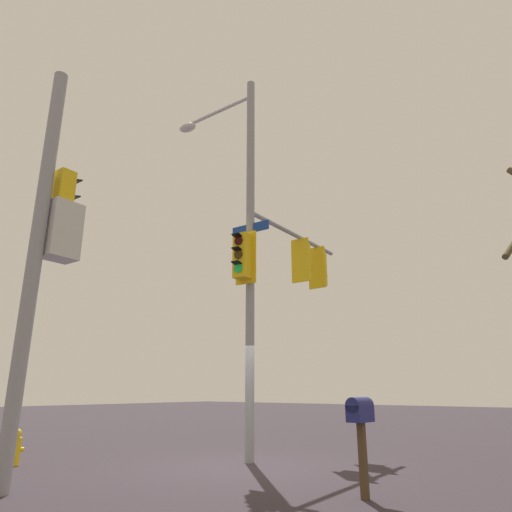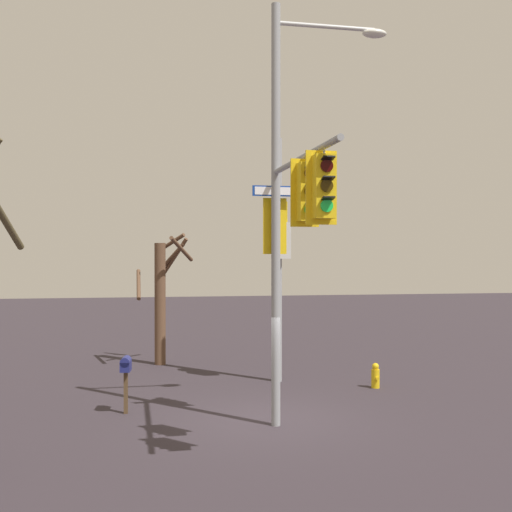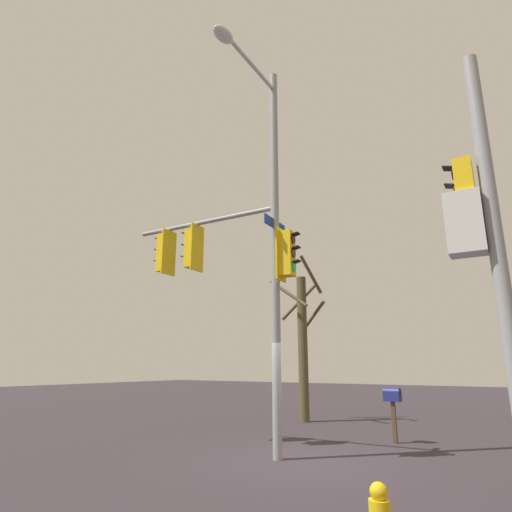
% 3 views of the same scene
% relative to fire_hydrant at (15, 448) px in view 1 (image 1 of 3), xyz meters
% --- Properties ---
extents(ground_plane, '(80.00, 80.00, 0.00)m').
position_rel_fire_hydrant_xyz_m(ground_plane, '(-2.91, 3.81, -0.34)').
color(ground_plane, '#30292F').
extents(main_signal_pole_assembly, '(5.14, 3.26, 9.69)m').
position_rel_fire_hydrant_xyz_m(main_signal_pole_assembly, '(-4.39, 3.45, 4.90)').
color(main_signal_pole_assembly, gray).
rests_on(main_signal_pole_assembly, ground).
extents(secondary_pole_assembly, '(0.85, 0.49, 7.48)m').
position_rel_fire_hydrant_xyz_m(secondary_pole_assembly, '(1.18, 2.64, 3.77)').
color(secondary_pole_assembly, gray).
rests_on(secondary_pole_assembly, ground).
extents(fire_hydrant, '(0.38, 0.24, 0.73)m').
position_rel_fire_hydrant_xyz_m(fire_hydrant, '(0.00, 0.00, 0.00)').
color(fire_hydrant, yellow).
rests_on(fire_hydrant, ground).
extents(mailbox, '(0.46, 0.28, 1.41)m').
position_rel_fire_hydrant_xyz_m(mailbox, '(-1.76, 7.09, 0.76)').
color(mailbox, '#4C3823').
rests_on(mailbox, ground).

